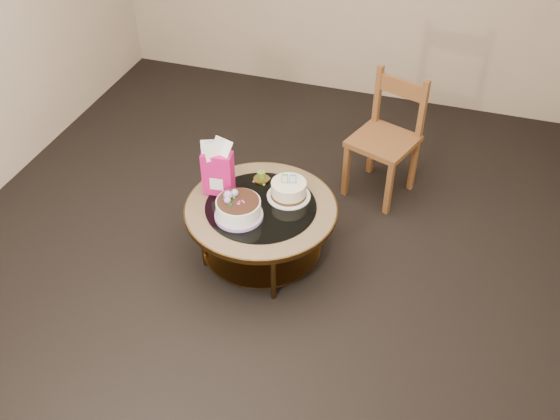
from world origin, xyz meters
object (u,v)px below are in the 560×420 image
(coffee_table, at_px, (261,215))
(decorated_cake, at_px, (238,210))
(cream_cake, at_px, (289,190))
(dining_chair, at_px, (386,138))
(gift_bag, at_px, (218,168))

(coffee_table, xyz_separation_m, decorated_cake, (-0.10, -0.15, 0.14))
(coffee_table, bearing_deg, cream_cake, 45.44)
(cream_cake, bearing_deg, coffee_table, -147.73)
(coffee_table, xyz_separation_m, dining_chair, (0.64, 1.02, 0.11))
(decorated_cake, xyz_separation_m, cream_cake, (0.25, 0.30, -0.00))
(decorated_cake, height_order, cream_cake, cream_cake)
(coffee_table, distance_m, cream_cake, 0.25)
(cream_cake, bearing_deg, dining_chair, 47.18)
(decorated_cake, xyz_separation_m, dining_chair, (0.74, 1.17, -0.03))
(cream_cake, distance_m, dining_chair, 1.01)
(cream_cake, distance_m, gift_bag, 0.49)
(gift_bag, xyz_separation_m, dining_chair, (0.96, 0.96, -0.17))
(dining_chair, bearing_deg, coffee_table, -102.46)
(coffee_table, distance_m, gift_bag, 0.43)
(cream_cake, height_order, gift_bag, gift_bag)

